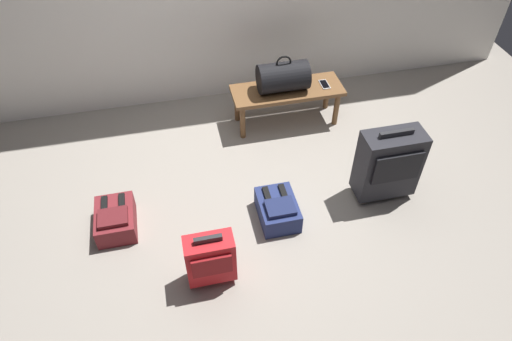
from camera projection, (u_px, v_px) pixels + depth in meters
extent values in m
plane|color=gray|center=(259.00, 206.00, 3.58)|extent=(6.60, 6.60, 0.00)
cube|color=brown|center=(287.00, 90.00, 4.08)|extent=(1.00, 0.36, 0.04)
cylinder|color=brown|center=(243.00, 122.00, 4.05)|extent=(0.05, 0.05, 0.33)
cylinder|color=brown|center=(336.00, 109.00, 4.19)|extent=(0.05, 0.05, 0.33)
cylinder|color=brown|center=(237.00, 105.00, 4.23)|extent=(0.05, 0.05, 0.33)
cylinder|color=brown|center=(327.00, 93.00, 4.37)|extent=(0.05, 0.05, 0.33)
cylinder|color=black|center=(283.00, 77.00, 3.97)|extent=(0.44, 0.26, 0.26)
torus|color=black|center=(284.00, 63.00, 3.87)|extent=(0.14, 0.02, 0.14)
cube|color=silver|center=(325.00, 84.00, 4.11)|extent=(0.07, 0.14, 0.01)
cube|color=black|center=(325.00, 84.00, 4.11)|extent=(0.06, 0.13, 0.00)
cube|color=black|center=(388.00, 164.00, 3.45)|extent=(0.46, 0.23, 0.56)
cube|color=black|center=(397.00, 168.00, 3.31)|extent=(0.37, 0.02, 0.25)
cube|color=#262628|center=(397.00, 133.00, 3.23)|extent=(0.26, 0.03, 0.04)
cylinder|color=black|center=(358.00, 187.00, 3.69)|extent=(0.02, 0.05, 0.05)
cylinder|color=black|center=(395.00, 181.00, 3.74)|extent=(0.02, 0.05, 0.05)
cube|color=red|center=(210.00, 258.00, 2.95)|extent=(0.32, 0.16, 0.37)
cube|color=maroon|center=(212.00, 266.00, 2.85)|extent=(0.26, 0.02, 0.17)
cube|color=#262628|center=(208.00, 239.00, 2.81)|extent=(0.18, 0.03, 0.04)
cylinder|color=black|center=(195.00, 272.00, 3.12)|extent=(0.02, 0.05, 0.05)
cylinder|color=black|center=(227.00, 266.00, 3.15)|extent=(0.02, 0.05, 0.05)
cube|color=navy|center=(278.00, 210.00, 3.44)|extent=(0.28, 0.38, 0.17)
cube|color=#182045|center=(280.00, 207.00, 3.32)|extent=(0.21, 0.17, 0.04)
cube|color=black|center=(268.00, 196.00, 3.41)|extent=(0.04, 0.19, 0.02)
cube|color=black|center=(284.00, 194.00, 3.43)|extent=(0.04, 0.19, 0.02)
cube|color=maroon|center=(116.00, 220.00, 3.37)|extent=(0.28, 0.38, 0.17)
cube|color=#55181C|center=(113.00, 218.00, 3.25)|extent=(0.21, 0.17, 0.04)
cube|color=black|center=(104.00, 206.00, 3.34)|extent=(0.04, 0.19, 0.02)
cube|color=black|center=(122.00, 203.00, 3.36)|extent=(0.04, 0.19, 0.02)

